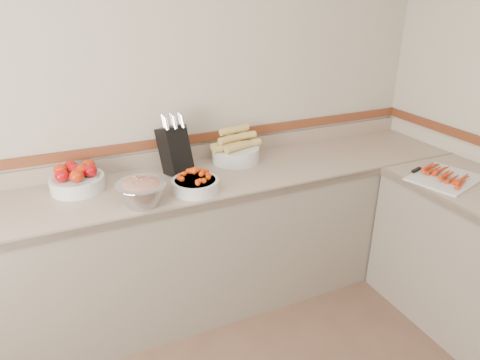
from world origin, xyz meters
name	(u,v)px	position (x,y,z in m)	size (l,w,h in m)	color
back_wall	(145,106)	(0.00, 2.00, 1.30)	(4.00, 4.00, 0.00)	#B1A592
counter_back	(168,249)	(0.00, 1.68, 0.45)	(4.00, 0.65, 1.08)	gray
knife_block	(175,148)	(0.13, 1.84, 1.05)	(0.21, 0.23, 0.38)	black
tomato_bowl	(77,179)	(-0.46, 1.82, 0.97)	(0.31, 0.31, 0.15)	silver
cherry_tomato_bowl	(195,183)	(0.15, 1.52, 0.95)	(0.27, 0.27, 0.15)	silver
corn_bowl	(235,150)	(0.54, 1.85, 0.98)	(0.35, 0.32, 0.23)	silver
rhubarb_bowl	(142,191)	(-0.16, 1.47, 0.98)	(0.28, 0.28, 0.16)	#B2B2BA
cutting_board	(445,176)	(1.58, 1.06, 0.92)	(0.49, 0.43, 0.06)	beige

